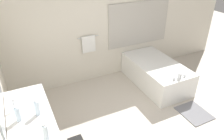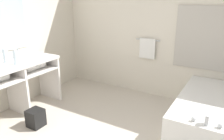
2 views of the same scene
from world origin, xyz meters
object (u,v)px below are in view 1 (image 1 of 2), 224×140
at_px(water_bottle_1, 18,114).
at_px(water_bottle_3, 37,108).
at_px(bathtub, 156,72).
at_px(water_bottle_2, 46,132).

height_order(water_bottle_1, water_bottle_3, water_bottle_3).
height_order(bathtub, water_bottle_2, water_bottle_2).
bearing_deg(water_bottle_2, bathtub, 29.01).
bearing_deg(water_bottle_3, water_bottle_2, -88.41).
distance_m(bathtub, water_bottle_3, 3.12).
bearing_deg(water_bottle_1, water_bottle_3, 2.19).
relative_size(water_bottle_1, water_bottle_3, 0.98).
height_order(bathtub, water_bottle_1, water_bottle_1).
relative_size(water_bottle_2, water_bottle_3, 1.00).
relative_size(bathtub, water_bottle_3, 7.16).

